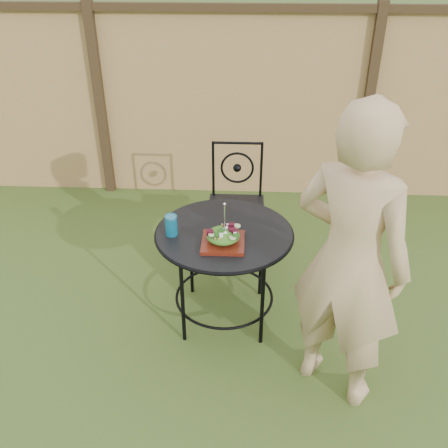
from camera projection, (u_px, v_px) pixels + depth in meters
The scene contains 9 objects.
ground at pixel (221, 333), 3.50m from camera, with size 60.00×60.00×0.00m, color #284415.
fence at pixel (233, 104), 4.88m from camera, with size 8.00×0.12×1.90m.
patio_table at pixel (224, 249), 3.36m from camera, with size 0.92×0.92×0.72m.
patio_chair at pixel (236, 200), 4.13m from camera, with size 0.46×0.46×0.95m.
diner at pixel (349, 262), 2.67m from camera, with size 0.66×0.44×1.82m, color tan.
salad_plate at pixel (223, 242), 3.15m from camera, with size 0.27×0.27×0.02m, color #401409.
salad at pixel (223, 235), 3.12m from camera, with size 0.21×0.21×0.08m, color #235614.
fork at pixel (225, 218), 3.06m from camera, with size 0.01×0.01×0.18m, color silver.
drinking_glass at pixel (171, 225), 3.22m from camera, with size 0.08×0.08×0.14m, color #0B5F80.
Camera 1 is at (0.15, -2.59, 2.47)m, focal length 40.00 mm.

